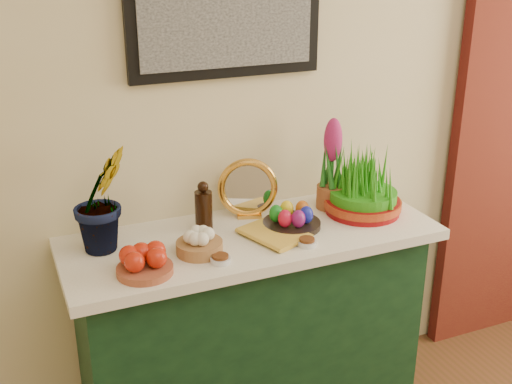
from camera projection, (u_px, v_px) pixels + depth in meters
sideboard at (251, 337)px, 2.56m from camera, size 1.30×0.45×0.85m
tablecloth at (251, 237)px, 2.40m from camera, size 1.40×0.55×0.04m
hyacinth_green at (100, 183)px, 2.18m from camera, size 0.31×0.29×0.50m
apple_bowl at (144, 263)px, 2.08m from camera, size 0.20×0.20×0.09m
garlic_basket at (199, 243)px, 2.22m from camera, size 0.19×0.19×0.09m
vinegar_cruet at (204, 208)px, 2.39m from camera, size 0.07×0.07×0.19m
mirror at (248, 189)px, 2.49m from camera, size 0.24×0.12×0.24m
book at (256, 240)px, 2.29m from camera, size 0.23×0.27×0.03m
spice_dish_left at (220, 259)px, 2.17m from camera, size 0.07×0.07×0.03m
spice_dish_right at (307, 242)px, 2.29m from camera, size 0.07×0.07×0.03m
egg_plate at (292, 219)px, 2.42m from camera, size 0.24×0.24×0.09m
hyacinth_pink at (332, 168)px, 2.55m from camera, size 0.11×0.11×0.38m
wheatgrass_sabzeh at (364, 187)px, 2.53m from camera, size 0.31×0.31×0.25m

